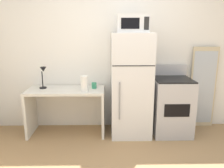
{
  "coord_description": "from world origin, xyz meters",
  "views": [
    {
      "loc": [
        -0.21,
        -2.12,
        1.67
      ],
      "look_at": [
        -0.14,
        1.1,
        0.89
      ],
      "focal_mm": 36.03,
      "sensor_mm": 36.0,
      "label": 1
    }
  ],
  "objects_px": {
    "microwave": "(132,24)",
    "desk": "(66,102)",
    "coffee_mug": "(94,85)",
    "paper_towel_roll": "(84,84)",
    "refrigerator": "(131,85)",
    "oven_range": "(171,106)",
    "leaning_mirror": "(203,88)",
    "desk_lamp": "(43,74)"
  },
  "relations": [
    {
      "from": "paper_towel_roll",
      "to": "leaning_mirror",
      "type": "bearing_deg",
      "value": 10.39
    },
    {
      "from": "refrigerator",
      "to": "microwave",
      "type": "xyz_separation_m",
      "value": [
        0.0,
        -0.02,
        0.95
      ]
    },
    {
      "from": "refrigerator",
      "to": "leaning_mirror",
      "type": "height_order",
      "value": "refrigerator"
    },
    {
      "from": "refrigerator",
      "to": "oven_range",
      "type": "bearing_deg",
      "value": 0.46
    },
    {
      "from": "desk",
      "to": "oven_range",
      "type": "bearing_deg",
      "value": -0.7
    },
    {
      "from": "coffee_mug",
      "to": "oven_range",
      "type": "relative_size",
      "value": 0.09
    },
    {
      "from": "leaning_mirror",
      "to": "oven_range",
      "type": "bearing_deg",
      "value": -157.1
    },
    {
      "from": "desk",
      "to": "coffee_mug",
      "type": "bearing_deg",
      "value": 5.3
    },
    {
      "from": "microwave",
      "to": "leaning_mirror",
      "type": "distance_m",
      "value": 1.68
    },
    {
      "from": "desk",
      "to": "paper_towel_roll",
      "type": "height_order",
      "value": "paper_towel_roll"
    },
    {
      "from": "paper_towel_roll",
      "to": "microwave",
      "type": "relative_size",
      "value": 0.52
    },
    {
      "from": "microwave",
      "to": "leaning_mirror",
      "type": "relative_size",
      "value": 0.33
    },
    {
      "from": "microwave",
      "to": "leaning_mirror",
      "type": "bearing_deg",
      "value": 12.51
    },
    {
      "from": "paper_towel_roll",
      "to": "oven_range",
      "type": "xyz_separation_m",
      "value": [
        1.39,
        0.11,
        -0.4
      ]
    },
    {
      "from": "paper_towel_roll",
      "to": "refrigerator",
      "type": "xyz_separation_m",
      "value": [
        0.73,
        0.11,
        -0.05
      ]
    },
    {
      "from": "coffee_mug",
      "to": "leaning_mirror",
      "type": "distance_m",
      "value": 1.87
    },
    {
      "from": "oven_range",
      "to": "microwave",
      "type": "bearing_deg",
      "value": -177.72
    },
    {
      "from": "desk",
      "to": "refrigerator",
      "type": "height_order",
      "value": "refrigerator"
    },
    {
      "from": "paper_towel_roll",
      "to": "microwave",
      "type": "bearing_deg",
      "value": 6.64
    },
    {
      "from": "coffee_mug",
      "to": "oven_range",
      "type": "height_order",
      "value": "oven_range"
    },
    {
      "from": "microwave",
      "to": "leaning_mirror",
      "type": "height_order",
      "value": "microwave"
    },
    {
      "from": "refrigerator",
      "to": "desk_lamp",
      "type": "bearing_deg",
      "value": 176.98
    },
    {
      "from": "coffee_mug",
      "to": "refrigerator",
      "type": "distance_m",
      "value": 0.6
    },
    {
      "from": "refrigerator",
      "to": "leaning_mirror",
      "type": "distance_m",
      "value": 1.3
    },
    {
      "from": "paper_towel_roll",
      "to": "refrigerator",
      "type": "bearing_deg",
      "value": 8.28
    },
    {
      "from": "coffee_mug",
      "to": "oven_range",
      "type": "bearing_deg",
      "value": -2.85
    },
    {
      "from": "desk_lamp",
      "to": "desk",
      "type": "bearing_deg",
      "value": -7.58
    },
    {
      "from": "microwave",
      "to": "desk",
      "type": "bearing_deg",
      "value": 177.39
    },
    {
      "from": "microwave",
      "to": "paper_towel_roll",
      "type": "bearing_deg",
      "value": -173.36
    },
    {
      "from": "paper_towel_roll",
      "to": "coffee_mug",
      "type": "bearing_deg",
      "value": 51.55
    },
    {
      "from": "desk",
      "to": "desk_lamp",
      "type": "bearing_deg",
      "value": 172.42
    },
    {
      "from": "microwave",
      "to": "refrigerator",
      "type": "bearing_deg",
      "value": 90.33
    },
    {
      "from": "desk",
      "to": "refrigerator",
      "type": "bearing_deg",
      "value": -1.44
    },
    {
      "from": "desk_lamp",
      "to": "oven_range",
      "type": "distance_m",
      "value": 2.13
    },
    {
      "from": "refrigerator",
      "to": "microwave",
      "type": "bearing_deg",
      "value": -89.67
    },
    {
      "from": "desk_lamp",
      "to": "leaning_mirror",
      "type": "relative_size",
      "value": 0.25
    },
    {
      "from": "coffee_mug",
      "to": "desk_lamp",
      "type": "bearing_deg",
      "value": 179.59
    },
    {
      "from": "desk_lamp",
      "to": "oven_range",
      "type": "xyz_separation_m",
      "value": [
        2.06,
        -0.07,
        -0.52
      ]
    },
    {
      "from": "coffee_mug",
      "to": "microwave",
      "type": "xyz_separation_m",
      "value": [
        0.59,
        -0.09,
        0.96
      ]
    },
    {
      "from": "leaning_mirror",
      "to": "desk",
      "type": "bearing_deg",
      "value": -174.21
    },
    {
      "from": "desk",
      "to": "refrigerator",
      "type": "xyz_separation_m",
      "value": [
        1.04,
        -0.03,
        0.29
      ]
    },
    {
      "from": "coffee_mug",
      "to": "paper_towel_roll",
      "type": "bearing_deg",
      "value": -128.45
    }
  ]
}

